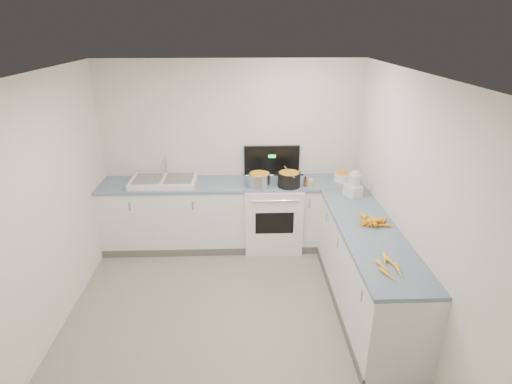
{
  "coord_description": "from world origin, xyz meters",
  "views": [
    {
      "loc": [
        0.14,
        -3.26,
        2.89
      ],
      "look_at": [
        0.3,
        1.1,
        1.05
      ],
      "focal_mm": 28.0,
      "sensor_mm": 36.0,
      "label": 1
    }
  ],
  "objects_px": {
    "black_pot": "(289,180)",
    "mixing_bowl": "(343,177)",
    "steel_pot": "(259,181)",
    "food_processor": "(354,186)",
    "sink": "(164,181)",
    "extract_bottle": "(305,182)",
    "spice_jar": "(311,183)",
    "stove": "(273,214)"
  },
  "relations": [
    {
      "from": "extract_bottle",
      "to": "mixing_bowl",
      "type": "bearing_deg",
      "value": 17.58
    },
    {
      "from": "black_pot",
      "to": "extract_bottle",
      "type": "bearing_deg",
      "value": -1.55
    },
    {
      "from": "steel_pot",
      "to": "mixing_bowl",
      "type": "xyz_separation_m",
      "value": [
        1.13,
        0.16,
        -0.03
      ]
    },
    {
      "from": "food_processor",
      "to": "spice_jar",
      "type": "bearing_deg",
      "value": 145.69
    },
    {
      "from": "sink",
      "to": "food_processor",
      "type": "relative_size",
      "value": 2.72
    },
    {
      "from": "stove",
      "to": "mixing_bowl",
      "type": "distance_m",
      "value": 1.07
    },
    {
      "from": "sink",
      "to": "food_processor",
      "type": "distance_m",
      "value": 2.45
    },
    {
      "from": "spice_jar",
      "to": "stove",
      "type": "bearing_deg",
      "value": 160.59
    },
    {
      "from": "spice_jar",
      "to": "sink",
      "type": "bearing_deg",
      "value": 174.56
    },
    {
      "from": "spice_jar",
      "to": "food_processor",
      "type": "height_order",
      "value": "food_processor"
    },
    {
      "from": "mixing_bowl",
      "to": "food_processor",
      "type": "xyz_separation_m",
      "value": [
        0.01,
        -0.5,
        0.08
      ]
    },
    {
      "from": "black_pot",
      "to": "food_processor",
      "type": "height_order",
      "value": "food_processor"
    },
    {
      "from": "sink",
      "to": "mixing_bowl",
      "type": "height_order",
      "value": "sink"
    },
    {
      "from": "mixing_bowl",
      "to": "food_processor",
      "type": "distance_m",
      "value": 0.51
    },
    {
      "from": "black_pot",
      "to": "extract_bottle",
      "type": "distance_m",
      "value": 0.21
    },
    {
      "from": "spice_jar",
      "to": "food_processor",
      "type": "xyz_separation_m",
      "value": [
        0.47,
        -0.32,
        0.09
      ]
    },
    {
      "from": "stove",
      "to": "food_processor",
      "type": "distance_m",
      "value": 1.22
    },
    {
      "from": "sink",
      "to": "black_pot",
      "type": "bearing_deg",
      "value": -5.64
    },
    {
      "from": "steel_pot",
      "to": "mixing_bowl",
      "type": "height_order",
      "value": "steel_pot"
    },
    {
      "from": "steel_pot",
      "to": "food_processor",
      "type": "distance_m",
      "value": 1.19
    },
    {
      "from": "stove",
      "to": "sink",
      "type": "distance_m",
      "value": 1.54
    },
    {
      "from": "sink",
      "to": "extract_bottle",
      "type": "distance_m",
      "value": 1.86
    },
    {
      "from": "mixing_bowl",
      "to": "spice_jar",
      "type": "height_order",
      "value": "mixing_bowl"
    },
    {
      "from": "extract_bottle",
      "to": "spice_jar",
      "type": "distance_m",
      "value": 0.07
    },
    {
      "from": "steel_pot",
      "to": "food_processor",
      "type": "relative_size",
      "value": 0.88
    },
    {
      "from": "stove",
      "to": "mixing_bowl",
      "type": "xyz_separation_m",
      "value": [
        0.94,
        0.02,
        0.52
      ]
    },
    {
      "from": "black_pot",
      "to": "sink",
      "type": "bearing_deg",
      "value": 174.36
    },
    {
      "from": "stove",
      "to": "spice_jar",
      "type": "relative_size",
      "value": 15.3
    },
    {
      "from": "spice_jar",
      "to": "mixing_bowl",
      "type": "bearing_deg",
      "value": 21.74
    },
    {
      "from": "stove",
      "to": "spice_jar",
      "type": "height_order",
      "value": "stove"
    },
    {
      "from": "sink",
      "to": "mixing_bowl",
      "type": "xyz_separation_m",
      "value": [
        2.39,
        0.0,
        0.02
      ]
    },
    {
      "from": "steel_pot",
      "to": "spice_jar",
      "type": "height_order",
      "value": "steel_pot"
    },
    {
      "from": "steel_pot",
      "to": "black_pot",
      "type": "relative_size",
      "value": 0.95
    },
    {
      "from": "black_pot",
      "to": "spice_jar",
      "type": "distance_m",
      "value": 0.28
    },
    {
      "from": "mixing_bowl",
      "to": "extract_bottle",
      "type": "bearing_deg",
      "value": -162.42
    },
    {
      "from": "steel_pot",
      "to": "extract_bottle",
      "type": "distance_m",
      "value": 0.59
    },
    {
      "from": "steel_pot",
      "to": "mixing_bowl",
      "type": "distance_m",
      "value": 1.14
    },
    {
      "from": "mixing_bowl",
      "to": "food_processor",
      "type": "relative_size",
      "value": 0.75
    },
    {
      "from": "black_pot",
      "to": "mixing_bowl",
      "type": "relative_size",
      "value": 1.22
    },
    {
      "from": "steel_pot",
      "to": "black_pot",
      "type": "height_order",
      "value": "black_pot"
    },
    {
      "from": "sink",
      "to": "extract_bottle",
      "type": "bearing_deg",
      "value": -5.18
    },
    {
      "from": "black_pot",
      "to": "spice_jar",
      "type": "xyz_separation_m",
      "value": [
        0.28,
        -0.02,
        -0.04
      ]
    }
  ]
}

